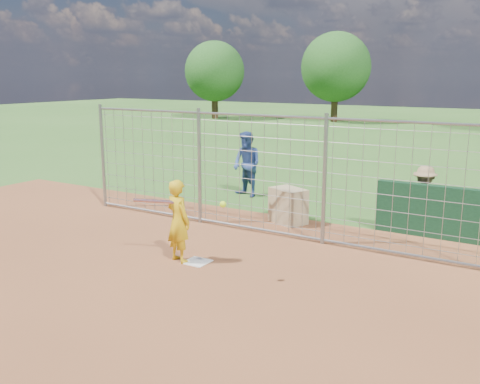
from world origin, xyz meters
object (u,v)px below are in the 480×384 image
Objects in this scene: batter at (178,221)px; bystander_a at (247,164)px; bystander_c at (424,199)px; equipment_bin at (288,206)px.

bystander_a reaches higher than batter.
bystander_a is 1.26× the size of bystander_c.
bystander_c reaches higher than equipment_bin.
batter is at bearing -74.48° from equipment_bin.
batter is 0.84× the size of bystander_a.
batter reaches higher than bystander_c.
batter is at bearing 65.83° from bystander_c.
batter is 5.40m from bystander_c.
bystander_a is 2.93m from equipment_bin.
equipment_bin is at bearing -83.63° from batter.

